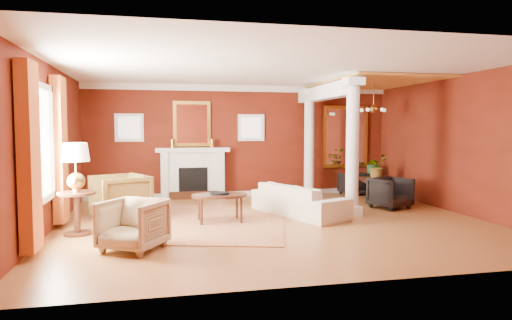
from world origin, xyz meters
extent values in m
plane|color=brown|center=(0.00, 0.00, 0.00)|extent=(8.00, 8.00, 0.00)
cube|color=#60180D|center=(0.00, 3.50, 1.45)|extent=(8.00, 0.04, 2.90)
cube|color=#60180D|center=(0.00, -3.50, 1.45)|extent=(8.00, 0.04, 2.90)
cube|color=#60180D|center=(-4.00, 0.00, 1.45)|extent=(0.04, 7.00, 2.90)
cube|color=#60180D|center=(4.00, 0.00, 1.45)|extent=(0.04, 7.00, 2.90)
cube|color=white|center=(0.00, 0.00, 2.90)|extent=(8.00, 7.00, 0.04)
cube|color=silver|center=(-1.30, 3.33, 0.60)|extent=(1.60, 0.34, 1.20)
cube|color=black|center=(-1.30, 3.16, 0.45)|extent=(0.72, 0.03, 0.70)
cube|color=black|center=(-1.30, 3.16, 0.10)|extent=(1.20, 0.05, 0.20)
cube|color=silver|center=(-1.30, 3.29, 1.24)|extent=(1.85, 0.42, 0.10)
cube|color=silver|center=(-2.00, 3.30, 0.60)|extent=(0.16, 0.40, 1.20)
cube|color=silver|center=(-0.60, 3.30, 0.60)|extent=(0.16, 0.40, 1.20)
cube|color=gold|center=(-1.30, 3.46, 1.90)|extent=(0.95, 0.06, 1.15)
cube|color=white|center=(-1.30, 3.42, 1.90)|extent=(0.78, 0.02, 0.98)
cube|color=silver|center=(-2.85, 3.47, 1.80)|extent=(0.70, 0.06, 0.70)
cube|color=white|center=(-2.85, 3.44, 1.80)|extent=(0.54, 0.02, 0.54)
cube|color=silver|center=(0.25, 3.47, 1.80)|extent=(0.70, 0.06, 0.70)
cube|color=white|center=(0.25, 3.44, 1.80)|extent=(0.54, 0.02, 0.54)
cube|color=white|center=(-3.98, -0.60, 1.55)|extent=(0.03, 1.30, 1.70)
cube|color=silver|center=(-3.95, -1.30, 1.55)|extent=(0.08, 0.10, 1.90)
cube|color=silver|center=(-3.95, 0.10, 1.55)|extent=(0.08, 0.10, 1.90)
cube|color=#A64A1C|center=(-3.88, -1.60, 1.40)|extent=(0.18, 0.55, 2.60)
cube|color=#A64A1C|center=(-3.88, 0.40, 1.40)|extent=(0.18, 0.55, 2.60)
cube|color=silver|center=(1.70, 0.30, 0.10)|extent=(0.34, 0.34, 0.20)
cylinder|color=silver|center=(1.70, 0.30, 1.45)|extent=(0.26, 0.26, 2.50)
cube|color=silver|center=(1.70, 0.30, 2.72)|extent=(0.36, 0.36, 0.16)
cube|color=silver|center=(1.70, 3.00, 0.10)|extent=(0.34, 0.34, 0.20)
cylinder|color=silver|center=(1.70, 3.00, 1.45)|extent=(0.26, 0.26, 2.50)
cube|color=silver|center=(1.70, 3.00, 2.72)|extent=(0.36, 0.36, 0.16)
cube|color=silver|center=(1.70, 1.90, 2.62)|extent=(0.30, 3.20, 0.32)
cube|color=gold|center=(2.85, 1.75, 2.87)|extent=(2.30, 3.40, 0.04)
cube|color=gold|center=(2.90, 3.46, 1.55)|extent=(1.30, 0.06, 1.70)
cube|color=white|center=(2.90, 3.42, 1.55)|extent=(1.10, 0.02, 1.50)
cylinder|color=#B8843A|center=(2.90, 1.80, 2.58)|extent=(0.02, 0.02, 0.65)
sphere|color=#B8843A|center=(2.90, 1.80, 2.25)|extent=(0.20, 0.20, 0.20)
sphere|color=white|center=(3.18, 1.80, 2.22)|extent=(0.09, 0.09, 0.09)
sphere|color=white|center=(2.99, 2.07, 2.22)|extent=(0.09, 0.09, 0.09)
sphere|color=white|center=(2.67, 1.96, 2.22)|extent=(0.09, 0.09, 0.09)
sphere|color=white|center=(2.67, 1.64, 2.22)|extent=(0.09, 0.09, 0.09)
sphere|color=white|center=(2.99, 1.53, 2.22)|extent=(0.09, 0.09, 0.09)
cube|color=silver|center=(0.00, 3.46, 2.82)|extent=(8.00, 0.08, 0.16)
cube|color=silver|center=(0.00, 3.46, 0.06)|extent=(8.00, 0.08, 0.12)
cube|color=maroon|center=(-1.17, 0.25, 0.01)|extent=(3.56, 4.19, 0.01)
imported|color=beige|center=(0.65, 0.54, 0.43)|extent=(1.46, 2.26, 0.86)
imported|color=black|center=(-2.89, 0.78, 0.49)|extent=(1.21, 1.24, 0.99)
imported|color=tan|center=(-2.53, -1.50, 0.41)|extent=(1.07, 1.06, 0.82)
cylinder|color=black|center=(-1.02, 0.22, 0.51)|extent=(1.06, 1.06, 0.05)
cylinder|color=black|center=(-1.40, -0.01, 0.24)|extent=(0.05, 0.05, 0.48)
cylinder|color=black|center=(-0.65, -0.01, 0.24)|extent=(0.05, 0.05, 0.48)
cylinder|color=black|center=(-1.40, 0.46, 0.24)|extent=(0.05, 0.05, 0.48)
cylinder|color=black|center=(-0.65, 0.46, 0.24)|extent=(0.05, 0.05, 0.48)
imported|color=black|center=(-1.07, 0.30, 0.64)|extent=(0.16, 0.06, 0.22)
cylinder|color=black|center=(-3.50, -0.29, 0.02)|extent=(0.45, 0.45, 0.04)
cylinder|color=black|center=(-3.50, -0.29, 0.35)|extent=(0.10, 0.10, 0.70)
cylinder|color=black|center=(-3.50, -0.29, 0.70)|extent=(0.62, 0.62, 0.04)
sphere|color=#B8843A|center=(-3.50, -0.29, 0.91)|extent=(0.29, 0.29, 0.29)
cylinder|color=#B8843A|center=(-3.50, -0.29, 1.11)|extent=(0.03, 0.03, 0.31)
cone|color=white|center=(-3.50, -0.29, 1.39)|extent=(0.45, 0.45, 0.31)
imported|color=black|center=(3.18, 2.02, 0.43)|extent=(0.88, 1.62, 0.86)
imported|color=black|center=(2.89, 0.90, 0.38)|extent=(0.95, 0.93, 0.76)
imported|color=black|center=(2.96, 3.00, 0.33)|extent=(0.71, 0.67, 0.67)
sphere|color=#143E1F|center=(3.50, 3.00, 0.16)|extent=(0.34, 0.34, 0.34)
cylinder|color=#143E1F|center=(3.50, 3.00, 0.40)|extent=(0.30, 0.30, 0.80)
imported|color=#26591E|center=(3.16, 2.09, 1.09)|extent=(0.72, 0.76, 0.47)
camera|label=1|loc=(-2.16, -8.31, 1.79)|focal=32.00mm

